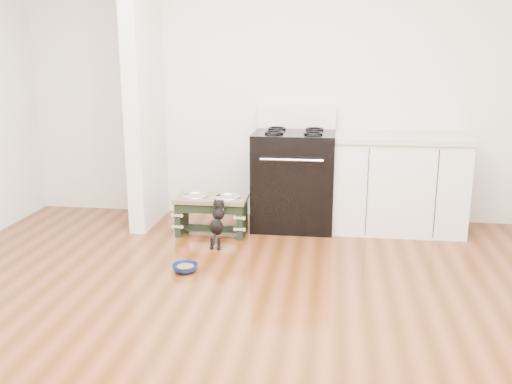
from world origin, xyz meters
name	(u,v)px	position (x,y,z in m)	size (l,w,h in m)	color
ground	(227,327)	(0.00, 0.00, 0.00)	(5.00, 5.00, 0.00)	#4C260D
room_shell	(224,60)	(0.00, 0.00, 1.62)	(5.00, 5.00, 5.00)	silver
partition_wall	(144,85)	(-1.18, 2.10, 1.35)	(0.15, 0.80, 2.70)	silver
oven_range	(294,178)	(0.25, 2.16, 0.48)	(0.76, 0.69, 1.14)	black
cabinet_run	(398,183)	(1.23, 2.18, 0.45)	(1.24, 0.64, 0.91)	silver
dog_feeder	(211,208)	(-0.48, 1.79, 0.26)	(0.65, 0.35, 0.37)	black
puppy	(217,222)	(-0.36, 1.48, 0.22)	(0.11, 0.34, 0.40)	black
floor_bowl	(185,268)	(-0.49, 0.85, 0.03)	(0.21, 0.21, 0.06)	navy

